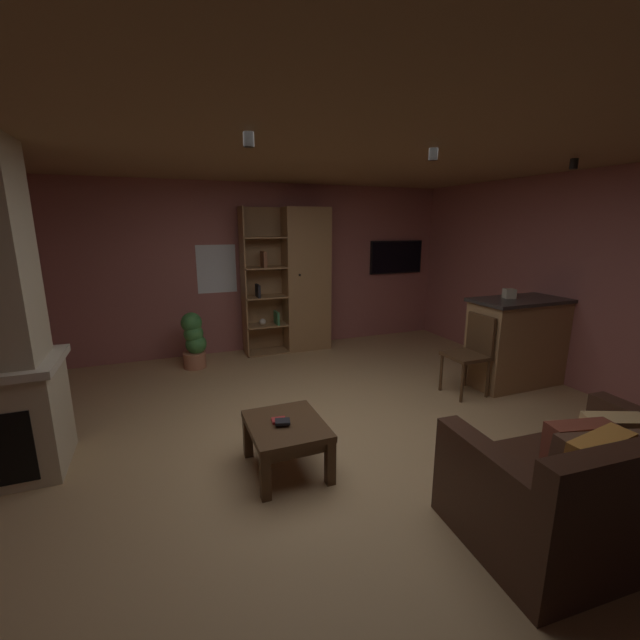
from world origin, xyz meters
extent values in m
cube|color=tan|center=(0.00, 0.00, -0.01)|extent=(6.30, 6.19, 0.02)
cube|color=#9E5B56|center=(0.00, 3.13, 1.26)|extent=(6.42, 0.06, 2.51)
cube|color=#9E5B56|center=(3.18, 0.00, 1.26)|extent=(0.06, 6.19, 2.51)
cube|color=#8E6B47|center=(0.00, 0.00, 2.52)|extent=(6.30, 6.19, 0.02)
cube|color=white|center=(-0.57, 3.09, 1.28)|extent=(0.57, 0.01, 0.70)
cube|color=#997047|center=(0.73, 2.85, 1.08)|extent=(0.69, 0.38, 2.16)
cube|color=#997047|center=(0.07, 3.03, 1.08)|extent=(0.63, 0.02, 2.16)
cube|color=#997047|center=(-0.23, 2.85, 1.08)|extent=(0.02, 0.38, 2.16)
sphere|color=black|center=(0.56, 2.64, 1.19)|extent=(0.04, 0.04, 0.04)
cube|color=#997047|center=(0.07, 2.85, 0.01)|extent=(0.63, 0.38, 0.02)
cube|color=#997047|center=(0.07, 2.85, 0.43)|extent=(0.63, 0.38, 0.02)
cube|color=#997047|center=(0.07, 2.85, 0.87)|extent=(0.63, 0.38, 0.02)
cube|color=#997047|center=(0.07, 2.85, 1.30)|extent=(0.63, 0.38, 0.02)
cube|color=#997047|center=(0.07, 2.85, 1.73)|extent=(0.63, 0.38, 0.02)
cube|color=#387247|center=(0.23, 2.79, 0.54)|extent=(0.04, 0.23, 0.19)
cube|color=black|center=(-0.04, 2.79, 0.97)|extent=(0.04, 0.23, 0.19)
cube|color=brown|center=(0.06, 2.79, 1.42)|extent=(0.05, 0.23, 0.23)
sphere|color=beige|center=(0.03, 2.85, 0.48)|extent=(0.10, 0.10, 0.10)
cube|color=#997047|center=(2.70, 0.51, 0.51)|extent=(1.31, 0.55, 1.02)
cube|color=#2D2826|center=(2.70, 0.51, 1.04)|extent=(1.37, 0.61, 0.04)
cube|color=#BFB299|center=(2.50, 0.60, 1.12)|extent=(0.15, 0.15, 0.11)
cube|color=#382116|center=(0.98, -1.53, 0.21)|extent=(1.52, 1.02, 0.42)
cube|color=#382116|center=(0.32, -1.48, 0.34)|extent=(0.21, 0.93, 0.67)
cube|color=brown|center=(0.85, -1.61, 0.54)|extent=(0.39, 0.19, 0.42)
cube|color=brown|center=(0.92, -1.54, 0.55)|extent=(0.43, 0.23, 0.41)
cube|color=#C67F33|center=(0.80, -1.72, 0.58)|extent=(0.47, 0.22, 0.44)
cube|color=tan|center=(1.25, -1.51, 0.56)|extent=(0.41, 0.31, 0.37)
cube|color=#4C331E|center=(-0.53, -0.22, 0.38)|extent=(0.58, 0.68, 0.05)
cube|color=#4C331E|center=(-0.53, -0.22, 0.31)|extent=(0.52, 0.62, 0.08)
cube|color=#4C331E|center=(-0.78, -0.52, 0.18)|extent=(0.07, 0.07, 0.35)
cube|color=#4C331E|center=(-0.28, -0.52, 0.18)|extent=(0.07, 0.07, 0.35)
cube|color=#4C331E|center=(-0.78, 0.09, 0.18)|extent=(0.07, 0.07, 0.35)
cube|color=#4C331E|center=(-0.28, 0.09, 0.18)|extent=(0.07, 0.07, 0.35)
cube|color=#B22D2D|center=(-0.57, -0.17, 0.41)|extent=(0.12, 0.10, 0.02)
cube|color=black|center=(-0.56, -0.25, 0.43)|extent=(0.13, 0.12, 0.02)
cube|color=#4C331E|center=(1.81, 0.47, 0.46)|extent=(0.42, 0.42, 0.04)
cube|color=#4C331E|center=(2.00, 0.48, 0.70)|extent=(0.04, 0.40, 0.44)
cylinder|color=#4C331E|center=(1.63, 0.65, 0.23)|extent=(0.04, 0.04, 0.46)
cylinder|color=#4C331E|center=(1.63, 0.29, 0.23)|extent=(0.04, 0.04, 0.46)
cylinder|color=#4C331E|center=(1.99, 0.65, 0.23)|extent=(0.04, 0.04, 0.46)
cylinder|color=#4C331E|center=(1.99, 0.29, 0.23)|extent=(0.04, 0.04, 0.46)
cylinder|color=#B77051|center=(-1.01, 2.54, 0.11)|extent=(0.30, 0.30, 0.21)
sphere|color=#3D7F3D|center=(-0.97, 2.55, 0.33)|extent=(0.28, 0.28, 0.28)
sphere|color=#3D7F3D|center=(-1.00, 2.56, 0.47)|extent=(0.26, 0.26, 0.26)
sphere|color=#3D7F3D|center=(-1.01, 2.58, 0.62)|extent=(0.28, 0.28, 0.28)
cube|color=black|center=(2.45, 3.07, 1.37)|extent=(0.99, 0.05, 0.55)
cube|color=black|center=(2.45, 3.04, 1.37)|extent=(0.95, 0.01, 0.51)
cylinder|color=black|center=(-0.75, -0.26, 2.44)|extent=(0.07, 0.07, 0.09)
cylinder|color=black|center=(0.70, -0.22, 2.44)|extent=(0.07, 0.07, 0.09)
cylinder|color=black|center=(2.19, -0.25, 2.44)|extent=(0.07, 0.07, 0.09)
camera|label=1|loc=(-1.35, -3.03, 1.92)|focal=22.87mm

